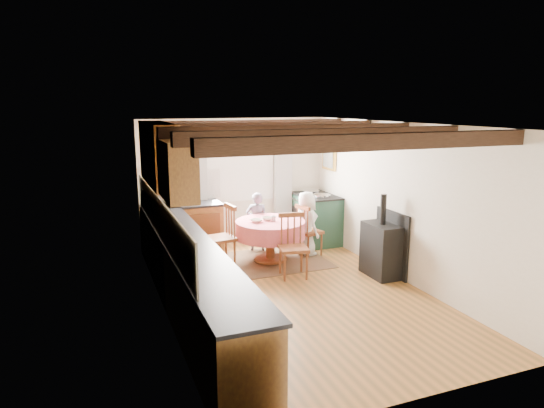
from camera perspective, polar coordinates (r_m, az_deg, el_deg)
name	(u,v)px	position (r m, az deg, el deg)	size (l,w,h in m)	color
floor	(292,293)	(7.05, 2.40, -10.45)	(3.60, 5.50, 0.00)	#A96E32
ceiling	(294,124)	(6.53, 2.58, 9.44)	(3.60, 5.50, 0.00)	white
wall_back	(235,182)	(9.22, -4.40, 2.63)	(3.60, 0.00, 2.40)	silver
wall_front	(420,277)	(4.41, 17.15, -8.23)	(3.60, 0.00, 2.40)	silver
wall_left	(162,223)	(6.20, -12.94, -2.20)	(0.00, 5.50, 2.40)	silver
wall_right	(401,202)	(7.58, 15.05, 0.23)	(0.00, 5.50, 2.40)	silver
beam_a	(377,142)	(4.77, 12.38, 7.21)	(3.60, 0.16, 0.16)	#3A2417
beam_b	(329,135)	(5.63, 6.72, 8.07)	(3.60, 0.16, 0.16)	#3A2417
beam_c	(294,131)	(6.53, 2.57, 8.65)	(3.60, 0.16, 0.16)	#3A2417
beam_d	(267,127)	(7.45, -0.56, 9.06)	(3.60, 0.16, 0.16)	#3A2417
beam_e	(247,125)	(8.40, -3.01, 9.36)	(3.60, 0.16, 0.16)	#3A2417
splash_left	(160,218)	(6.49, -13.16, -1.58)	(0.02, 4.50, 0.55)	beige
splash_back	(183,185)	(8.97, -10.49, 2.20)	(1.40, 0.02, 0.55)	beige
base_cabinet_left	(187,277)	(6.47, -9.97, -8.53)	(0.60, 5.30, 0.88)	olive
base_cabinet_back	(185,229)	(8.85, -10.28, -2.96)	(1.30, 0.60, 0.88)	olive
worktop_left	(188,243)	(6.33, -9.94, -4.61)	(0.64, 5.30, 0.04)	black
worktop_back	(184,205)	(8.73, -10.36, -0.07)	(1.30, 0.64, 0.04)	black
wall_cabinet_glass	(158,154)	(7.27, -13.30, 5.83)	(0.34, 1.80, 0.90)	olive
wall_cabinet_solid	(177,170)	(5.80, -11.16, 3.97)	(0.34, 0.90, 0.70)	olive
window_frame	(240,161)	(9.18, -3.81, 5.11)	(1.34, 0.03, 1.54)	white
window_pane	(240,161)	(9.19, -3.82, 5.12)	(1.20, 0.01, 1.40)	white
curtain_left	(198,190)	(8.96, -8.80, 1.60)	(0.35, 0.10, 2.10)	#ACAFAB
curtain_right	(283,185)	(9.46, 1.30, 2.28)	(0.35, 0.10, 2.10)	#ACAFAB
curtain_rod	(241,129)	(9.05, -3.70, 8.83)	(0.03, 0.03, 2.00)	black
wall_picture	(329,155)	(9.41, 6.78, 5.84)	(0.04, 0.50, 0.60)	gold
wall_plate	(286,154)	(9.48, 1.72, 5.96)	(0.30, 0.30, 0.02)	silver
rug	(270,261)	(8.36, -0.19, -6.75)	(1.87, 1.46, 0.01)	brown
dining_table	(270,241)	(8.25, -0.19, -4.44)	(1.19, 1.19, 0.72)	#C13E69
chair_near	(294,246)	(7.50, 2.56, -5.01)	(0.43, 0.45, 1.00)	brown
chair_left	(221,236)	(8.03, -6.10, -3.77)	(0.45, 0.47, 1.04)	brown
chair_right	(309,230)	(8.61, 4.44, -3.05)	(0.40, 0.42, 0.93)	brown
aga_range	(316,218)	(9.41, 5.22, -1.67)	(0.67, 1.04, 0.96)	#1F4434
cast_iron_stove	(382,236)	(7.69, 12.88, -3.68)	(0.39, 0.65, 1.31)	black
child_far	(257,222)	(8.81, -1.81, -2.11)	(0.40, 0.26, 1.10)	slate
child_right	(306,224)	(8.58, 4.07, -2.33)	(0.56, 0.37, 1.15)	white
bowl_a	(257,221)	(8.08, -1.85, -1.98)	(0.20, 0.20, 0.05)	silver
bowl_b	(267,219)	(8.20, -0.58, -1.75)	(0.18, 0.18, 0.06)	silver
cup	(274,218)	(8.16, 0.19, -1.72)	(0.09, 0.09, 0.08)	silver
canister_tall	(172,199)	(8.61, -11.71, 0.63)	(0.13, 0.13, 0.23)	#262628
canister_wide	(180,197)	(8.80, -10.79, 0.78)	(0.17, 0.17, 0.19)	#262628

